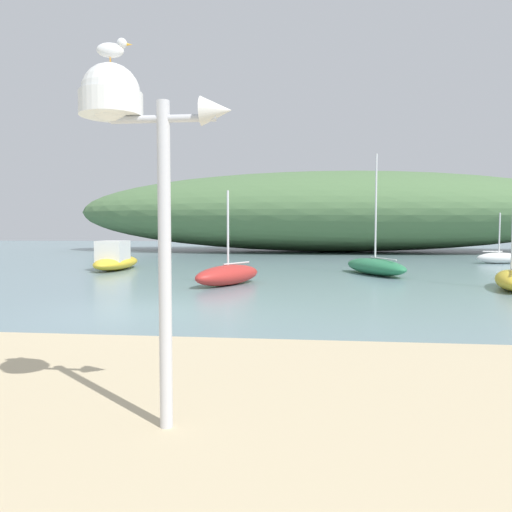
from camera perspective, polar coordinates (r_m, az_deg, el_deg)
name	(u,v)px	position (r m, az deg, el deg)	size (l,w,h in m)	color
ground_plane	(149,311)	(12.44, -12.37, -6.31)	(120.00, 120.00, 0.00)	gray
distant_hill	(333,212)	(42.91, 8.88, 5.10)	(44.61, 15.00, 6.81)	#517547
mast_structure	(127,124)	(4.78, -14.74, 14.59)	(1.41, 0.57, 3.36)	silver
seagull_on_radar	(112,49)	(5.01, -16.38, 22.09)	(0.33, 0.17, 0.23)	orange
sailboat_inner_mooring	(228,275)	(17.61, -3.26, -2.18)	(2.50, 3.48, 3.38)	#B72D28
sailboat_east_reach	(511,279)	(18.53, 27.54, -2.42)	(1.99, 3.65, 3.52)	gold
sailboat_west_reach	(375,266)	(22.06, 13.66, -1.16)	(2.95, 4.52, 5.24)	#287A4C
sailboat_far_left	(499,258)	(31.18, 26.37, -0.19)	(2.55, 1.13, 2.90)	white
motorboat_near_shore	(115,259)	(24.80, -16.03, -0.39)	(1.63, 4.41, 1.42)	gold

